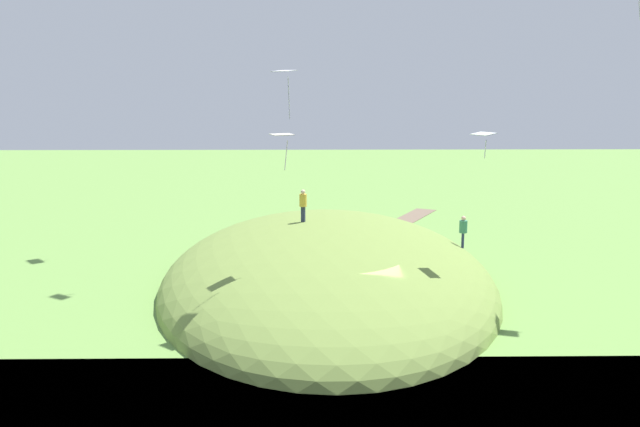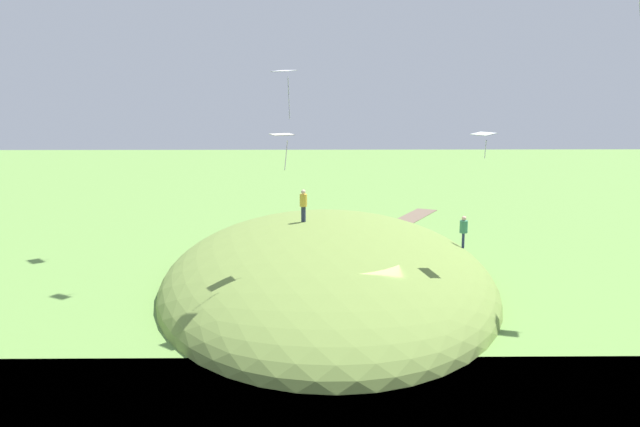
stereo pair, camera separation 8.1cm
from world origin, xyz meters
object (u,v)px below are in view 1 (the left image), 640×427
person_on_hilltop (303,201)px  person_with_child (463,228)px  kite_3 (284,74)px  kite_0 (484,135)px  kite_4 (282,136)px

person_on_hilltop → person_with_child: (0.04, -8.80, -1.51)m
person_on_hilltop → kite_3: 10.47m
kite_0 → kite_4: kite_4 is taller
kite_0 → kite_4: size_ratio=0.78×
kite_4 → person_on_hilltop: bearing=-6.6°
person_with_child → kite_4: 13.22m
kite_3 → kite_4: bearing=9.2°
kite_0 → kite_3: size_ratio=0.60×
person_on_hilltop → kite_3: bearing=-65.4°
person_with_child → kite_3: kite_3 is taller
kite_0 → kite_3: 9.34m
person_on_hilltop → kite_0: (-6.34, -8.13, 4.09)m
kite_0 → kite_4: bearing=94.8°
person_on_hilltop → kite_4: 8.23m
person_on_hilltop → person_with_child: size_ratio=0.99×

